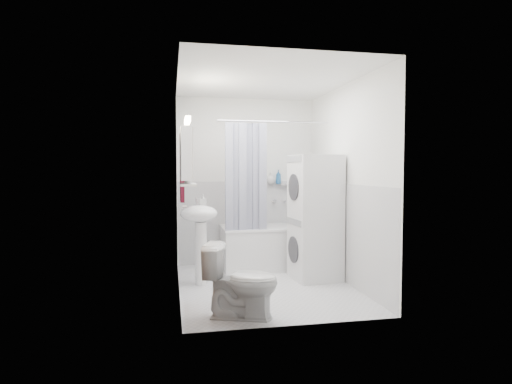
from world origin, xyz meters
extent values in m
plane|color=silver|center=(0.00, 0.00, 0.00)|extent=(2.60, 2.60, 0.00)
plane|color=white|center=(0.00, 1.30, 1.20)|extent=(2.00, 0.00, 2.00)
plane|color=white|center=(0.00, -1.30, 1.20)|extent=(2.00, 0.00, 2.00)
plane|color=white|center=(-1.00, 0.00, 1.20)|extent=(0.00, 2.60, 2.60)
plane|color=white|center=(1.00, 0.00, 1.20)|extent=(0.00, 2.60, 2.60)
plane|color=white|center=(0.00, 0.00, 2.40)|extent=(2.60, 2.60, 0.00)
plane|color=white|center=(0.00, 1.29, 0.60)|extent=(1.98, 0.00, 1.98)
plane|color=white|center=(-0.99, 0.00, 0.60)|extent=(0.00, 2.58, 2.58)
plane|color=white|center=(0.99, 0.00, 0.60)|extent=(0.00, 2.58, 2.58)
plane|color=brown|center=(-0.98, -0.88, 1.00)|extent=(0.00, 2.00, 2.00)
cylinder|color=silver|center=(-0.95, -0.55, 1.00)|extent=(0.04, 0.04, 0.04)
cube|color=silver|center=(0.36, 0.92, 0.28)|extent=(1.51, 0.71, 0.56)
cube|color=white|center=(0.36, 0.92, 0.57)|extent=(1.53, 0.73, 0.03)
cube|color=silver|center=(0.36, 0.92, 0.46)|extent=(1.33, 0.53, 0.20)
cylinder|color=silver|center=(0.56, 1.25, 0.91)|extent=(0.04, 0.12, 0.04)
cylinder|color=silver|center=(0.36, 0.62, 2.00)|extent=(1.71, 0.02, 0.02)
cube|color=#121740|center=(-0.35, 0.62, 1.25)|extent=(0.10, 0.02, 1.45)
cube|color=#121740|center=(-0.26, 0.62, 1.25)|extent=(0.10, 0.02, 1.45)
cube|color=#121740|center=(-0.17, 0.62, 1.25)|extent=(0.10, 0.02, 1.45)
cube|color=#121740|center=(-0.08, 0.62, 1.25)|extent=(0.10, 0.02, 1.45)
cube|color=#121740|center=(0.01, 0.62, 1.25)|extent=(0.10, 0.02, 1.45)
cube|color=#121740|center=(0.10, 0.62, 1.25)|extent=(0.10, 0.02, 1.45)
ellipsoid|color=white|center=(-0.76, 0.22, 0.85)|extent=(0.44, 0.37, 0.20)
cylinder|color=white|center=(-0.74, 0.22, 0.38)|extent=(0.14, 0.14, 0.75)
cylinder|color=silver|center=(-0.78, 0.36, 0.97)|extent=(0.03, 0.03, 0.14)
cylinder|color=silver|center=(-0.78, 0.32, 1.03)|extent=(0.02, 0.10, 0.02)
cube|color=silver|center=(-0.91, 0.10, 1.55)|extent=(0.12, 0.50, 0.60)
cube|color=white|center=(-0.84, 0.10, 1.55)|extent=(0.01, 0.47, 0.57)
cube|color=#FFEABF|center=(-0.89, 0.10, 1.93)|extent=(0.06, 0.45, 0.06)
cube|color=silver|center=(-0.89, 0.10, 1.20)|extent=(0.18, 0.54, 0.02)
cube|color=silver|center=(0.61, 1.24, 1.15)|extent=(0.22, 0.06, 0.02)
cube|color=#4F0D1A|center=(-0.94, 0.75, 1.40)|extent=(0.05, 0.37, 0.88)
cube|color=#4F0D1A|center=(-0.91, 0.75, 1.81)|extent=(0.03, 0.33, 0.08)
cylinder|color=silver|center=(-0.95, 0.75, 1.85)|extent=(0.02, 0.04, 0.02)
cube|color=silver|center=(0.68, 0.20, 0.39)|extent=(0.59, 0.59, 0.78)
cylinder|color=#2D2D33|center=(0.40, 0.20, 0.38)|extent=(0.05, 0.33, 0.33)
cube|color=gray|center=(0.40, 0.20, 0.73)|extent=(0.05, 0.49, 0.08)
cube|color=silver|center=(0.68, 0.20, 1.16)|extent=(0.59, 0.59, 0.78)
cylinder|color=#2D2D33|center=(0.40, 0.20, 1.16)|extent=(0.05, 0.33, 0.33)
cube|color=gray|center=(0.40, 0.20, 1.50)|extent=(0.05, 0.49, 0.08)
imported|color=white|center=(-0.45, -1.00, 0.34)|extent=(0.77, 0.58, 0.67)
imported|color=gray|center=(-0.71, 0.25, 0.95)|extent=(0.08, 0.17, 0.08)
imported|color=gray|center=(-0.89, -0.05, 1.25)|extent=(0.07, 0.18, 0.07)
imported|color=gray|center=(-0.89, 0.22, 1.26)|extent=(0.10, 0.09, 0.10)
imported|color=gray|center=(0.35, 1.24, 1.23)|extent=(0.13, 0.17, 0.13)
imported|color=#27649F|center=(0.47, 1.24, 1.20)|extent=(0.08, 0.21, 0.08)
camera|label=1|loc=(-1.08, -4.86, 1.37)|focal=30.00mm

